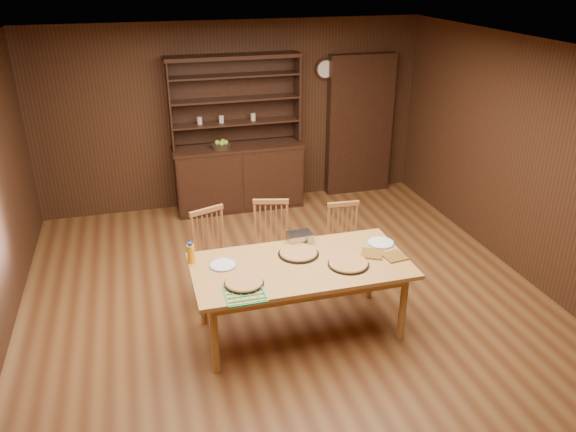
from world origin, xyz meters
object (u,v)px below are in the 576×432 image
object	(u,v)px
chair_center	(271,242)
chair_right	(344,241)
chair_left	(213,251)
juice_bottle	(191,253)
dining_table	(301,271)
china_hutch	(238,168)

from	to	relation	value
chair_center	chair_right	distance (m)	0.81
chair_left	juice_bottle	xyz separation A→B (m)	(-0.28, -0.58, 0.32)
juice_bottle	dining_table	bearing A→B (deg)	-17.25
dining_table	juice_bottle	size ratio (longest dim) A/B	9.70
china_hutch	chair_right	size ratio (longest dim) A/B	2.37
china_hutch	chair_left	world-z (taller)	china_hutch
dining_table	chair_left	world-z (taller)	chair_left
chair_right	dining_table	bearing A→B (deg)	-128.38
chair_right	juice_bottle	bearing A→B (deg)	-159.23
dining_table	chair_center	world-z (taller)	chair_center
chair_left	chair_center	distance (m)	0.64
china_hutch	chair_left	xyz separation A→B (m)	(-0.72, -2.27, -0.07)
chair_right	juice_bottle	size ratio (longest dim) A/B	4.41
china_hutch	juice_bottle	xyz separation A→B (m)	(-1.00, -2.86, 0.25)
china_hutch	chair_right	bearing A→B (deg)	-72.74
dining_table	chair_center	bearing A→B (deg)	93.39
dining_table	chair_center	xyz separation A→B (m)	(-0.05, 0.93, -0.15)
chair_left	chair_right	size ratio (longest dim) A/B	1.08
china_hutch	dining_table	distance (m)	3.16
chair_right	juice_bottle	xyz separation A→B (m)	(-1.73, -0.51, 0.36)
chair_center	chair_right	xyz separation A→B (m)	(0.80, -0.12, -0.04)
dining_table	juice_bottle	distance (m)	1.04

